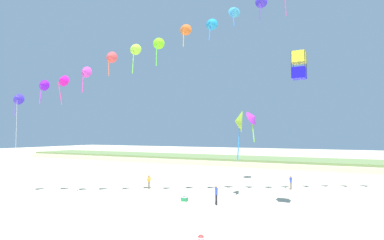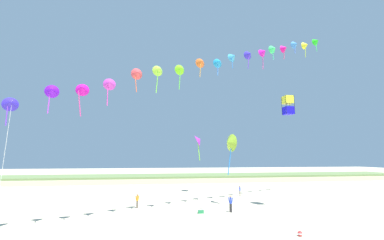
{
  "view_description": "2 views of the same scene",
  "coord_description": "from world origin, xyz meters",
  "views": [
    {
      "loc": [
        14.64,
        -14.97,
        6.09
      ],
      "look_at": [
        2.86,
        8.73,
        7.39
      ],
      "focal_mm": 28.0,
      "sensor_mm": 36.0,
      "label": 1
    },
    {
      "loc": [
        -3.47,
        -17.12,
        5.65
      ],
      "look_at": [
        1.31,
        12.55,
        10.01
      ],
      "focal_mm": 24.0,
      "sensor_mm": 36.0,
      "label": 2
    }
  ],
  "objects": [
    {
      "name": "large_kite_high_solo",
      "position": [
        5.89,
        12.67,
        7.35
      ],
      "size": [
        1.39,
        2.26,
        4.88
      ],
      "color": "#90BF2D"
    },
    {
      "name": "kite_banner_string",
      "position": [
        3.83,
        10.13,
        16.58
      ],
      "size": [
        36.64,
        14.15,
        23.9
      ],
      "color": "#3826CD"
    },
    {
      "name": "large_kite_low_lead",
      "position": [
        4.28,
        24.02,
        8.38
      ],
      "size": [
        1.8,
        2.21,
        4.32
      ],
      "color": "purple"
    },
    {
      "name": "person_near_right",
      "position": [
        -4.81,
        13.27,
        0.89
      ],
      "size": [
        0.46,
        0.41,
        1.55
      ],
      "color": "#726656",
      "rests_on": "ground"
    },
    {
      "name": "large_kite_mid_trail",
      "position": [
        11.85,
        9.35,
        11.48
      ],
      "size": [
        1.05,
        1.05,
        2.13
      ],
      "color": "#1711EB"
    },
    {
      "name": "dune_ridge",
      "position": [
        0.0,
        45.2,
        0.71
      ],
      "size": [
        120.0,
        13.74,
        1.44
      ],
      "color": "beige",
      "rests_on": "ground"
    },
    {
      "name": "beach_cooler",
      "position": [
        1.73,
        9.49,
        0.21
      ],
      "size": [
        0.58,
        0.41,
        0.46
      ],
      "color": "#23844C",
      "rests_on": "ground"
    },
    {
      "name": "person_mid_center",
      "position": [
        9.59,
        19.84,
        0.88
      ],
      "size": [
        0.31,
        0.51,
        1.53
      ],
      "color": "#726656",
      "rests_on": "ground"
    },
    {
      "name": "beach_ball",
      "position": [
        7.34,
        0.88,
        0.18
      ],
      "size": [
        0.36,
        0.36,
        0.36
      ],
      "color": "red",
      "rests_on": "ground"
    },
    {
      "name": "person_near_left",
      "position": [
        4.87,
        9.43,
        1.0
      ],
      "size": [
        0.48,
        0.49,
        1.73
      ],
      "color": "black",
      "rests_on": "ground"
    }
  ]
}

